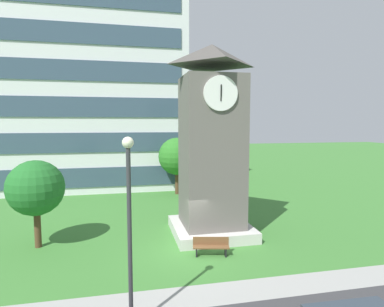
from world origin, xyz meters
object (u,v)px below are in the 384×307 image
object	(u,v)px
park_bench	(211,246)
tree_streetside	(177,156)
tree_by_building	(36,188)
clock_tower	(211,151)
street_lamp	(129,213)

from	to	relation	value
park_bench	tree_streetside	size ratio (longest dim) A/B	0.36
tree_streetside	tree_by_building	bearing A→B (deg)	-130.11
park_bench	clock_tower	bearing A→B (deg)	74.46
clock_tower	street_lamp	xyz separation A→B (m)	(-4.84, -7.93, -1.14)
clock_tower	street_lamp	world-z (taller)	clock_tower
street_lamp	tree_streetside	size ratio (longest dim) A/B	1.18
clock_tower	tree_streetside	xyz separation A→B (m)	(-0.23, 10.97, -1.43)
street_lamp	tree_by_building	xyz separation A→B (m)	(-4.69, 7.86, -0.62)
tree_by_building	clock_tower	bearing A→B (deg)	0.39
park_bench	tree_by_building	bearing A→B (deg)	161.44
tree_streetside	street_lamp	bearing A→B (deg)	-103.72
park_bench	tree_by_building	xyz separation A→B (m)	(-8.70, 2.92, 2.72)
tree_by_building	tree_streetside	bearing A→B (deg)	49.89
clock_tower	tree_streetside	size ratio (longest dim) A/B	2.10
street_lamp	tree_by_building	distance (m)	9.18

